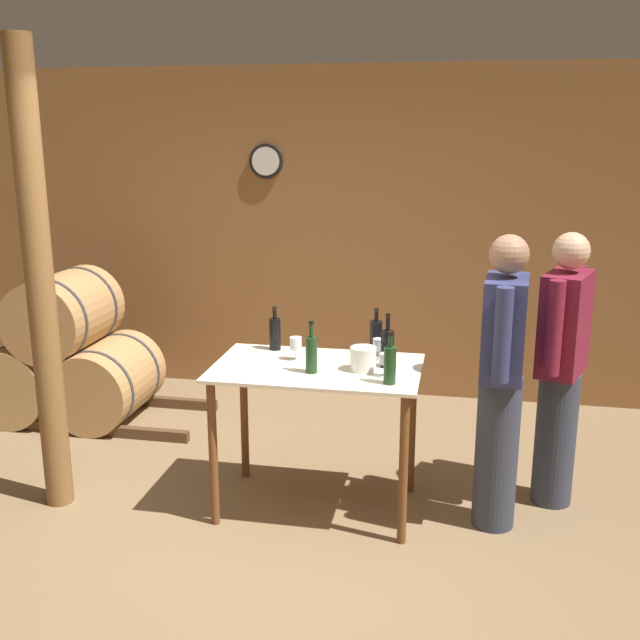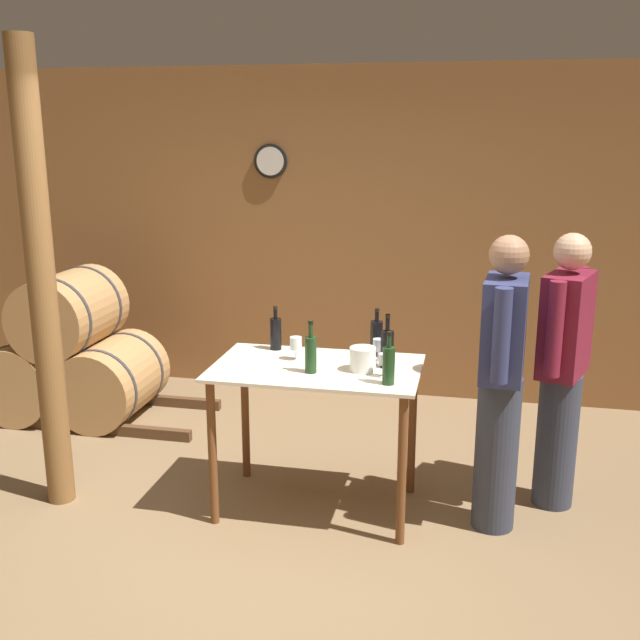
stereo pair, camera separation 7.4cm
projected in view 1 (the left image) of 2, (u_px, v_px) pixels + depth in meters
The scene contains 16 objects.
ground_plane at pixel (265, 552), 4.03m from camera, with size 14.00×14.00×0.00m, color brown.
back_wall at pixel (345, 235), 6.19m from camera, with size 8.40×0.08×2.70m.
barrel_rack at pixel (68, 358), 5.81m from camera, with size 2.16×0.79×1.16m.
tasting_table at pixel (317, 392), 4.33m from camera, with size 1.19×0.73×0.89m.
wooden_post at pixel (40, 285), 4.23m from camera, with size 0.16×0.16×2.70m.
wine_bottle_far_left at pixel (275, 333), 4.59m from camera, with size 0.07×0.07×0.27m.
wine_bottle_left at pixel (311, 353), 4.16m from camera, with size 0.07×0.07×0.30m.
wine_bottle_center at pixel (376, 337), 4.48m from camera, with size 0.07×0.07×0.29m.
wine_bottle_right at pixel (387, 347), 4.26m from camera, with size 0.08×0.08×0.31m.
wine_bottle_far_right at pixel (390, 364), 3.98m from camera, with size 0.07×0.07×0.29m.
wine_glass_near_left at pixel (296, 344), 4.39m from camera, with size 0.07×0.07×0.14m.
wine_glass_near_center at pixel (378, 345), 4.36m from camera, with size 0.06×0.06×0.14m.
wine_glass_near_right at pixel (385, 360), 4.10m from camera, with size 0.06×0.06×0.13m.
ice_bucket at pixel (363, 359), 4.20m from camera, with size 0.15×0.15×0.14m.
person_host at pixel (501, 378), 4.09m from camera, with size 0.25×0.59×1.68m.
person_visitor_with_scarf at pixel (561, 365), 4.36m from camera, with size 0.34×0.56×1.65m.
Camera 1 is at (0.98, -3.46, 2.22)m, focal length 42.00 mm.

